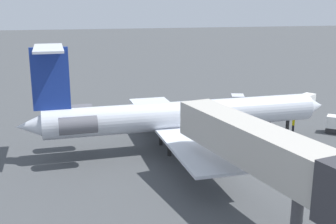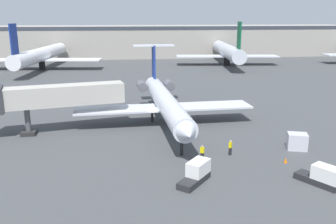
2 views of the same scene
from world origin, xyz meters
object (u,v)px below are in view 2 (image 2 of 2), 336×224
parked_airliner_centre (227,51)px  baggage_tug_lead (323,177)px  ground_crew_loader (230,147)px  parked_airliner_west_mid (41,55)px  traffic_cone_near (286,160)px  regional_jet (164,100)px  baggage_tug_trailing (196,173)px  ground_crew_marshaller (202,153)px  cargo_container_uld (297,141)px  jet_bridge (48,97)px

parked_airliner_centre → baggage_tug_lead: bearing=-101.2°
ground_crew_loader → parked_airliner_west_mid: parked_airliner_west_mid is taller
traffic_cone_near → regional_jet: bearing=123.9°
parked_airliner_west_mid → regional_jet: bearing=-64.6°
baggage_tug_trailing → parked_airliner_west_mid: parked_airliner_west_mid is taller
ground_crew_marshaller → parked_airliner_west_mid: bearing=112.4°
regional_jet → baggage_tug_lead: (11.51, -21.16, -2.60)m
baggage_tug_trailing → parked_airliner_centre: 83.44m
baggage_tug_lead → parked_airliner_centre: parked_airliner_centre is taller
ground_crew_marshaller → cargo_container_uld: cargo_container_uld is taller
ground_crew_loader → parked_airliner_west_mid: size_ratio=0.04×
parked_airliner_west_mid → baggage_tug_trailing: bearing=-69.9°
regional_jet → baggage_tug_lead: regional_jet is taller
ground_crew_loader → parked_airliner_centre: parked_airliner_centre is taller
regional_jet → baggage_tug_trailing: bearing=-88.5°
jet_bridge → cargo_container_uld: size_ratio=6.86×
regional_jet → ground_crew_loader: bearing=-66.6°
jet_bridge → traffic_cone_near: bearing=-28.1°
cargo_container_uld → traffic_cone_near: cargo_container_uld is taller
regional_jet → ground_crew_loader: 14.27m
ground_crew_marshaller → ground_crew_loader: (3.40, 1.08, 0.00)m
cargo_container_uld → regional_jet: bearing=138.1°
jet_bridge → parked_airliner_west_mid: size_ratio=0.44×
regional_jet → parked_airliner_west_mid: parked_airliner_west_mid is taller
regional_jet → baggage_tug_trailing: regional_jet is taller
ground_crew_loader → parked_airliner_centre: bearing=73.2°
ground_crew_marshaller → traffic_cone_near: ground_crew_marshaller is taller
traffic_cone_near → jet_bridge: bearing=151.9°
regional_jet → cargo_container_uld: bearing=-41.9°
regional_jet → parked_airliner_west_mid: (-27.57, 58.10, 0.73)m
regional_jet → parked_airliner_centre: parked_airliner_centre is taller
ground_crew_loader → baggage_tug_trailing: size_ratio=0.43×
regional_jet → traffic_cone_near: size_ratio=55.55×
jet_bridge → parked_airliner_centre: size_ratio=0.47×
parked_airliner_west_mid → parked_airliner_centre: bearing=2.0°
regional_jet → parked_airliner_west_mid: size_ratio=0.76×
jet_bridge → baggage_tug_trailing: 23.39m
baggage_tug_lead → ground_crew_marshaller: bearing=142.3°
ground_crew_marshaller → baggage_tug_trailing: (-1.69, -4.84, -0.02)m
baggage_tug_lead → parked_airliner_centre: size_ratio=0.11×
cargo_container_uld → parked_airliner_west_mid: size_ratio=0.06×
ground_crew_loader → cargo_container_uld: size_ratio=0.66×
regional_jet → ground_crew_marshaller: 14.36m
traffic_cone_near → parked_airliner_centre: size_ratio=0.01×
baggage_tug_lead → parked_airliner_west_mid: size_ratio=0.10×
ground_crew_marshaller → jet_bridge: bearing=145.5°
jet_bridge → baggage_tug_trailing: jet_bridge is taller
ground_crew_marshaller → parked_airliner_west_mid: parked_airliner_west_mid is taller
regional_jet → baggage_tug_trailing: (0.49, -18.79, -2.60)m
regional_jet → parked_airliner_west_mid: 64.32m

